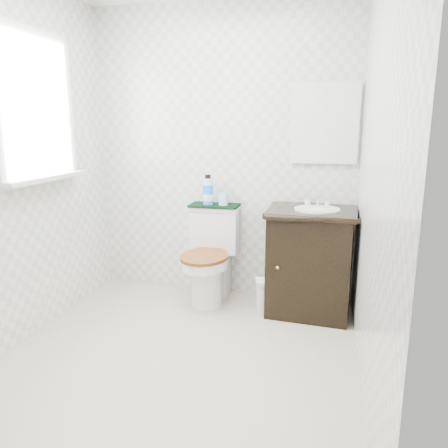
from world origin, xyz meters
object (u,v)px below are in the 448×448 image
at_px(toilet, 211,260).
at_px(cup, 223,199).
at_px(vanity, 311,259).
at_px(trash_bin, 267,296).
at_px(mouthwash_bottle, 208,191).

distance_m(toilet, cup, 0.52).
xyz_separation_m(vanity, trash_bin, (-0.32, -0.10, -0.29)).
relative_size(trash_bin, cup, 2.72).
bearing_deg(toilet, trash_bin, -18.69).
bearing_deg(vanity, toilet, 175.40).
height_order(mouthwash_bottle, cup, mouthwash_bottle).
xyz_separation_m(toilet, trash_bin, (0.50, -0.17, -0.20)).
bearing_deg(mouthwash_bottle, toilet, -64.80).
bearing_deg(vanity, mouthwash_bottle, 168.58).
bearing_deg(trash_bin, mouthwash_bottle, 153.18).
height_order(toilet, trash_bin, toilet).
distance_m(toilet, trash_bin, 0.57).
height_order(toilet, cup, cup).
height_order(toilet, mouthwash_bottle, mouthwash_bottle).
bearing_deg(vanity, cup, 166.38).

